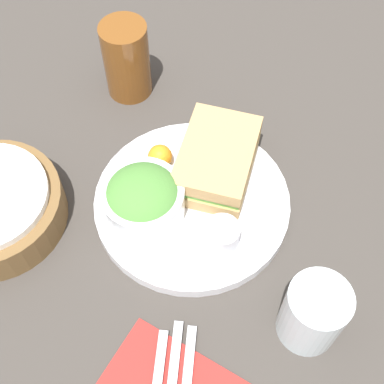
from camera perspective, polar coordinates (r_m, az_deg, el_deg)
name	(u,v)px	position (r m, az deg, el deg)	size (l,w,h in m)	color
ground_plane	(192,206)	(0.80, 0.00, -1.54)	(4.00, 4.00, 0.00)	#3D3833
plate	(192,203)	(0.79, 0.00, -1.17)	(0.29, 0.29, 0.02)	silver
sandwich	(217,160)	(0.78, 2.65, 3.44)	(0.17, 0.14, 0.06)	tan
salad_bowl	(143,199)	(0.74, -5.25, -0.72)	(0.12, 0.12, 0.07)	white
dressing_cup	(222,235)	(0.73, 3.22, -4.57)	(0.05, 0.05, 0.04)	#B7B7BC
orange_wedge	(160,157)	(0.80, -3.43, 3.79)	(0.04, 0.04, 0.04)	orange
drink_glass	(127,60)	(0.90, -6.99, 13.81)	(0.08, 0.08, 0.13)	brown
water_glass	(313,313)	(0.69, 12.78, -12.52)	(0.08, 0.08, 0.10)	silver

